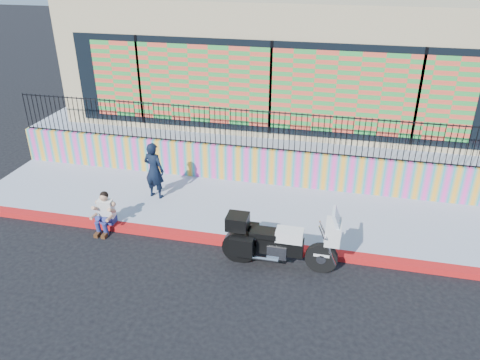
% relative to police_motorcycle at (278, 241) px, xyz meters
% --- Properties ---
extents(ground, '(90.00, 90.00, 0.00)m').
position_rel_police_motorcycle_xyz_m(ground, '(-1.04, 0.59, -0.68)').
color(ground, black).
rests_on(ground, ground).
extents(red_curb, '(16.00, 0.30, 0.15)m').
position_rel_police_motorcycle_xyz_m(red_curb, '(-1.04, 0.59, -0.61)').
color(red_curb, red).
rests_on(red_curb, ground).
extents(sidewalk, '(16.00, 3.00, 0.15)m').
position_rel_police_motorcycle_xyz_m(sidewalk, '(-1.04, 2.24, -0.61)').
color(sidewalk, '#96A1B4').
rests_on(sidewalk, ground).
extents(mural_wall, '(16.00, 0.20, 1.10)m').
position_rel_police_motorcycle_xyz_m(mural_wall, '(-1.04, 3.84, 0.02)').
color(mural_wall, '#F540AE').
rests_on(mural_wall, sidewalk).
extents(metal_fence, '(15.80, 0.04, 1.20)m').
position_rel_police_motorcycle_xyz_m(metal_fence, '(-1.04, 3.84, 1.17)').
color(metal_fence, black).
rests_on(metal_fence, mural_wall).
extents(elevated_platform, '(16.00, 10.00, 1.25)m').
position_rel_police_motorcycle_xyz_m(elevated_platform, '(-1.04, 8.94, -0.06)').
color(elevated_platform, '#96A1B4').
rests_on(elevated_platform, ground).
extents(storefront_building, '(14.00, 8.06, 4.00)m').
position_rel_police_motorcycle_xyz_m(storefront_building, '(-1.04, 8.72, 2.57)').
color(storefront_building, tan).
rests_on(storefront_building, elevated_platform).
extents(police_motorcycle, '(2.62, 0.87, 1.63)m').
position_rel_police_motorcycle_xyz_m(police_motorcycle, '(0.00, 0.00, 0.00)').
color(police_motorcycle, black).
rests_on(police_motorcycle, ground).
extents(police_officer, '(0.67, 0.50, 1.67)m').
position_rel_police_motorcycle_xyz_m(police_officer, '(-3.91, 2.25, 0.30)').
color(police_officer, black).
rests_on(police_officer, sidewalk).
extents(seated_man, '(0.54, 0.71, 1.06)m').
position_rel_police_motorcycle_xyz_m(seated_man, '(-4.58, 0.44, -0.23)').
color(seated_man, navy).
rests_on(seated_man, ground).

